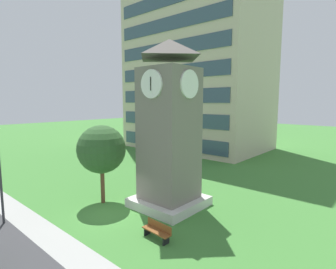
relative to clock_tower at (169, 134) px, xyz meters
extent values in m
plane|color=#3D7A33|center=(-1.98, -3.56, -5.08)|extent=(160.00, 160.00, 0.00)
cube|color=#9E9E99|center=(-1.98, -7.51, -5.07)|extent=(120.00, 1.60, 0.01)
cube|color=beige|center=(-12.44, 21.21, 9.32)|extent=(20.18, 13.72, 28.80)
cube|color=#384C60|center=(-12.44, 14.30, -3.48)|extent=(18.57, 0.10, 1.80)
cube|color=#384C60|center=(-12.44, 14.30, -0.28)|extent=(18.57, 0.10, 1.80)
cube|color=#384C60|center=(-12.44, 14.30, 2.92)|extent=(18.57, 0.10, 1.80)
cube|color=#384C60|center=(-12.44, 14.30, 6.12)|extent=(18.57, 0.10, 1.80)
cube|color=#384C60|center=(-12.44, 14.30, 9.32)|extent=(18.57, 0.10, 1.80)
cube|color=#384C60|center=(-12.44, 14.30, 12.52)|extent=(18.57, 0.10, 1.80)
cube|color=slate|center=(-0.01, 0.01, -0.34)|extent=(3.23, 3.23, 9.47)
cube|color=beige|center=(-0.01, 0.01, -4.78)|extent=(4.37, 4.37, 0.60)
pyramid|color=#5D5751|center=(-0.01, 0.01, 5.61)|extent=(3.56, 3.56, 1.21)
cylinder|color=white|center=(-0.01, -1.67, 3.26)|extent=(1.78, 0.12, 1.78)
cylinder|color=white|center=(1.67, 0.01, 3.26)|extent=(0.12, 1.78, 1.78)
cube|color=black|center=(-0.01, -1.74, 3.42)|extent=(0.05, 0.08, 0.53)
cube|color=black|center=(-0.01, -1.75, 3.26)|extent=(0.06, 0.04, 0.80)
cube|color=brown|center=(2.49, -3.90, -4.63)|extent=(1.82, 0.58, 0.06)
cube|color=brown|center=(2.50, -3.68, -4.40)|extent=(1.80, 0.15, 0.40)
cube|color=black|center=(1.77, -3.86, -4.85)|extent=(0.10, 0.44, 0.45)
cube|color=black|center=(3.21, -3.95, -4.85)|extent=(0.10, 0.44, 0.45)
cylinder|color=#333338|center=(-5.71, -8.58, -2.30)|extent=(0.14, 0.14, 5.56)
cylinder|color=#513823|center=(-3.97, -2.72, -3.72)|extent=(0.29, 0.29, 2.72)
sphere|color=#2F572A|center=(-3.97, -2.72, -1.16)|extent=(3.41, 3.41, 3.41)
camera|label=1|loc=(11.64, -13.40, 2.17)|focal=28.20mm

